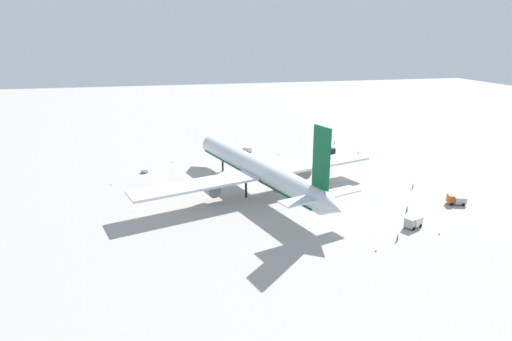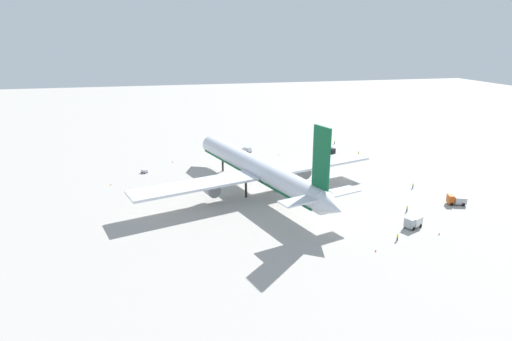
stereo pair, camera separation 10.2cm
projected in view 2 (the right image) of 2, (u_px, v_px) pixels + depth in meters
The scene contains 17 objects.
ground_plane at pixel (256, 191), 131.17m from camera, with size 600.00×600.00×0.00m, color #ADA8A0.
airliner at pixel (258, 169), 127.74m from camera, with size 75.81×77.33×25.80m.
service_truck_0 at pixel (413, 222), 105.88m from camera, with size 3.99×5.12×2.78m.
service_truck_1 at pixel (329, 150), 171.35m from camera, with size 5.87×4.37×2.64m.
service_truck_2 at pixel (456, 200), 120.26m from camera, with size 3.81×5.40×2.80m.
service_van at pixel (247, 150), 174.48m from camera, with size 4.66×3.88×1.97m.
baggage_cart_0 at pixel (144, 171), 148.16m from camera, with size 2.59×2.52×1.23m.
ground_worker_0 at pixel (335, 142), 187.16m from camera, with size 0.55×0.55×1.64m.
ground_worker_1 at pixel (397, 237), 99.23m from camera, with size 0.55×0.55×1.75m.
ground_worker_2 at pixel (407, 209), 115.58m from camera, with size 0.57×0.57×1.68m.
ground_worker_3 at pixel (358, 153), 169.21m from camera, with size 0.44×0.44×1.74m.
ground_worker_4 at pixel (413, 186), 133.21m from camera, with size 0.53×0.53×1.65m.
traffic_cone_0 at pixel (278, 154), 170.09m from camera, with size 0.36×0.36×0.55m, color orange.
traffic_cone_1 at pixel (439, 234), 102.29m from camera, with size 0.36×0.36×0.55m, color orange.
traffic_cone_2 at pixel (111, 184), 136.17m from camera, with size 0.36×0.36×0.55m, color orange.
traffic_cone_3 at pixel (376, 251), 94.31m from camera, with size 0.36×0.36×0.55m, color orange.
traffic_cone_4 at pixel (173, 162), 160.01m from camera, with size 0.36×0.36×0.55m, color orange.
Camera 2 is at (-119.98, 27.36, 45.86)m, focal length 29.89 mm.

